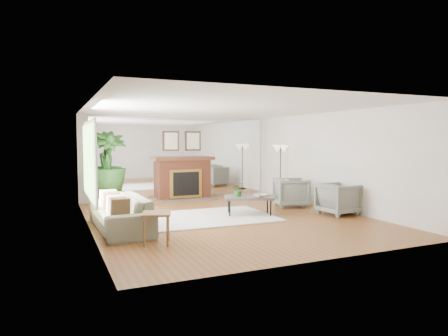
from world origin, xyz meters
name	(u,v)px	position (x,y,z in m)	size (l,w,h in m)	color
ground	(228,218)	(0.00, 0.00, 0.00)	(7.00, 7.00, 0.00)	brown
wall_left	(89,167)	(-2.99, 0.00, 1.25)	(0.02, 7.00, 2.50)	white
wall_right	(334,161)	(2.99, 0.00, 1.25)	(0.02, 7.00, 2.50)	white
wall_back	(182,157)	(0.00, 3.49, 1.25)	(6.00, 0.02, 2.50)	white
mirror_panel	(182,157)	(0.00, 3.47, 1.25)	(5.40, 0.04, 2.40)	silver
window_panel	(89,161)	(-2.96, 0.40, 1.35)	(0.04, 2.40, 1.50)	#B2E09E
fireplace	(184,177)	(0.00, 3.26, 0.66)	(1.85, 0.83, 2.05)	brown
area_rug	(207,217)	(-0.44, 0.17, 0.02)	(2.94, 2.10, 0.03)	silver
coffee_table	(249,198)	(0.58, 0.08, 0.42)	(1.30, 1.02, 0.45)	#564B44
sofa	(120,213)	(-2.45, -0.25, 0.33)	(2.28, 0.89, 0.67)	gray
armchair_back	(291,192)	(2.19, 0.76, 0.38)	(0.82, 0.84, 0.76)	slate
armchair_front	(339,199)	(2.60, -0.66, 0.38)	(0.81, 0.83, 0.75)	slate
side_table	(156,218)	(-2.05, -1.60, 0.46)	(0.60, 0.60, 0.54)	olive
potted_ficus	(108,165)	(-2.24, 3.08, 1.09)	(1.08, 1.08, 2.03)	#29251E
floor_lamp	(281,153)	(2.70, 2.14, 1.40)	(0.53, 0.30, 1.64)	black
tabletop_plant	(238,189)	(0.36, 0.21, 0.62)	(0.29, 0.25, 0.32)	#326926
fruit_bowl	(260,196)	(0.75, -0.12, 0.49)	(0.26, 0.26, 0.07)	olive
book	(261,195)	(0.94, 0.15, 0.46)	(0.19, 0.26, 0.02)	olive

